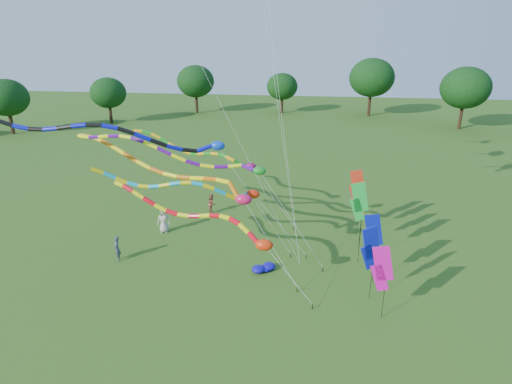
# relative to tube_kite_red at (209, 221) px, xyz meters

# --- Properties ---
(ground) EXTENTS (160.00, 160.00, 0.00)m
(ground) POSITION_rel_tube_kite_red_xyz_m (2.60, -2.28, -3.58)
(ground) COLOR #295717
(ground) RESTS_ON ground
(tree_ring) EXTENTS (123.49, 119.87, 9.72)m
(tree_ring) POSITION_rel_tube_kite_red_xyz_m (0.88, -5.31, 2.26)
(tree_ring) COLOR #382314
(tree_ring) RESTS_ON ground
(tube_kite_red) EXTENTS (11.95, 4.24, 5.56)m
(tube_kite_red) POSITION_rel_tube_kite_red_xyz_m (0.00, 0.00, 0.00)
(tube_kite_red) COLOR black
(tube_kite_red) RESTS_ON ground
(tube_kite_orange) EXTENTS (15.27, 6.57, 7.72)m
(tube_kite_orange) POSITION_rel_tube_kite_red_xyz_m (-2.77, 2.53, 2.01)
(tube_kite_orange) COLOR black
(tube_kite_orange) RESTS_ON ground
(tube_kite_purple) EXTENTS (15.15, 1.84, 8.43)m
(tube_kite_purple) POSITION_rel_tube_kite_red_xyz_m (-1.86, 2.16, 3.12)
(tube_kite_purple) COLOR black
(tube_kite_purple) RESTS_ON ground
(tube_kite_blue) EXTENTS (15.66, 3.37, 9.65)m
(tube_kite_blue) POSITION_rel_tube_kite_red_xyz_m (-4.14, 0.73, 4.47)
(tube_kite_blue) COLOR black
(tube_kite_blue) RESTS_ON ground
(tube_kite_cyan) EXTENTS (12.20, 2.38, 6.71)m
(tube_kite_cyan) POSITION_rel_tube_kite_red_xyz_m (-1.07, 1.40, 1.41)
(tube_kite_cyan) COLOR black
(tube_kite_cyan) RESTS_ON ground
(tube_kite_green) EXTENTS (12.56, 3.07, 6.95)m
(tube_kite_green) POSITION_rel_tube_kite_red_xyz_m (-2.28, 8.68, 1.47)
(tube_kite_green) COLOR black
(tube_kite_green) RESTS_ON ground
(banner_pole_green) EXTENTS (1.16, 0.11, 5.29)m
(banner_pole_green) POSITION_rel_tube_kite_red_xyz_m (8.42, 2.91, 0.44)
(banner_pole_green) COLOR black
(banner_pole_green) RESTS_ON ground
(banner_pole_blue_b) EXTENTS (1.16, 0.27, 4.20)m
(banner_pole_blue_b) POSITION_rel_tube_kite_red_xyz_m (9.08, 0.81, -0.63)
(banner_pole_blue_b) COLOR black
(banner_pole_blue_b) RESTS_ON ground
(banner_pole_red) EXTENTS (1.16, 0.21, 4.87)m
(banner_pole_red) POSITION_rel_tube_kite_red_xyz_m (8.65, 6.74, 0.03)
(banner_pole_red) COLOR black
(banner_pole_red) RESTS_ON ground
(banner_pole_violet) EXTENTS (1.16, 0.23, 4.16)m
(banner_pole_violet) POSITION_rel_tube_kite_red_xyz_m (8.83, 8.20, -0.67)
(banner_pole_violet) COLOR black
(banner_pole_violet) RESTS_ON ground
(banner_pole_orange) EXTENTS (1.16, 0.28, 4.65)m
(banner_pole_orange) POSITION_rel_tube_kite_red_xyz_m (8.66, 4.88, -0.19)
(banner_pole_orange) COLOR black
(banner_pole_orange) RESTS_ON ground
(banner_pole_blue_a) EXTENTS (1.09, 0.55, 4.34)m
(banner_pole_blue_a) POSITION_rel_tube_kite_red_xyz_m (8.72, -1.11, -0.49)
(banner_pole_blue_a) COLOR black
(banner_pole_blue_a) RESTS_ON ground
(banner_pole_magenta_b) EXTENTS (1.16, 0.21, 4.02)m
(banner_pole_magenta_b) POSITION_rel_tube_kite_red_xyz_m (9.13, -2.58, -0.81)
(banner_pole_magenta_b) COLOR black
(banner_pole_magenta_b) RESTS_ON ground
(blue_nylon_heap) EXTENTS (1.54, 1.50, 0.46)m
(blue_nylon_heap) POSITION_rel_tube_kite_red_xyz_m (3.02, 1.19, -3.38)
(blue_nylon_heap) COLOR #100DA9
(blue_nylon_heap) RESTS_ON ground
(person_a) EXTENTS (0.98, 0.73, 1.82)m
(person_a) POSITION_rel_tube_kite_red_xyz_m (-4.76, 5.45, -2.67)
(person_a) COLOR beige
(person_a) RESTS_ON ground
(person_b) EXTENTS (0.58, 0.70, 1.63)m
(person_b) POSITION_rel_tube_kite_red_xyz_m (-6.27, 1.11, -2.77)
(person_b) COLOR #3E4B58
(person_b) RESTS_ON ground
(person_c) EXTENTS (0.74, 0.87, 1.56)m
(person_c) POSITION_rel_tube_kite_red_xyz_m (-2.14, 9.30, -2.80)
(person_c) COLOR #994737
(person_c) RESTS_ON ground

